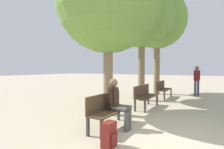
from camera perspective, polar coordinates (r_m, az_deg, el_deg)
ground_plane at (r=4.20m, az=18.39°, el=-19.75°), size 80.00×80.00×0.00m
bench_row_0 at (r=4.63m, az=-1.13°, el=-10.76°), size 0.47×1.56×0.89m
bench_row_1 at (r=7.04m, az=10.64°, el=-6.44°), size 0.47×1.56×0.89m
bench_row_2 at (r=9.60m, az=16.21°, el=-4.26°), size 0.47×1.56×0.89m
tree_row_0 at (r=6.25m, az=-1.30°, el=22.69°), size 3.44×3.44×5.50m
tree_row_1 at (r=8.96m, az=9.68°, el=18.34°), size 3.09×3.09×5.65m
tree_row_2 at (r=11.39m, az=14.51°, el=16.73°), size 3.48×3.48×6.24m
person_seated at (r=4.53m, az=1.75°, el=-8.93°), size 0.59×0.33×1.29m
backpack at (r=3.63m, az=-0.97°, el=-19.05°), size 0.25×0.29×0.50m
pedestrian_near at (r=11.15m, az=25.96°, el=-1.24°), size 0.34×0.23×1.70m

